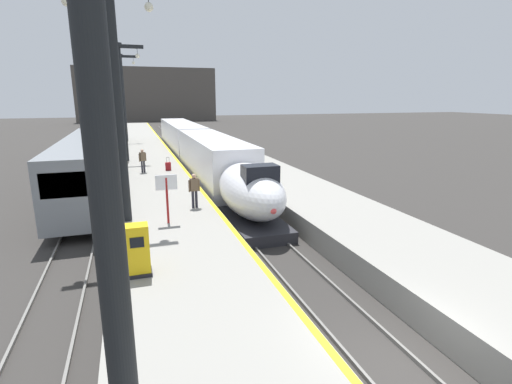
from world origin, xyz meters
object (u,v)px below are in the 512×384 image
Objects in this scene: station_column_mid at (116,84)px; departure_info_board at (167,189)px; regional_train_adjacent at (99,147)px; passenger_near_edge at (143,159)px; station_column_distant at (122,90)px; station_column_near at (99,85)px; passenger_mid_platform at (194,188)px; rolling_suitcase at (168,166)px; highspeed_train_main at (198,150)px; station_column_far at (121,92)px; ticket_machine_yellow at (138,252)px.

station_column_mid reaches higher than departure_info_board.
regional_train_adjacent is 21.66× the size of passenger_near_edge.
regional_train_adjacent is at bearing -98.50° from station_column_distant.
station_column_near is 44.79m from station_column_distant.
departure_info_board is at bearing -30.05° from station_column_mid.
passenger_mid_platform is at bearing 18.17° from station_column_mid.
passenger_mid_platform is at bearing -88.64° from rolling_suitcase.
highspeed_train_main is 7.75m from station_column_far.
passenger_mid_platform is 2.57m from departure_info_board.
station_column_mid is 17.21m from station_column_far.
station_column_mid is at bearing -95.87° from passenger_near_edge.
station_column_distant is 39.22m from ticket_machine_yellow.
highspeed_train_main is 17.91× the size of departure_info_board.
station_column_mid is 4.59× the size of departure_info_board.
passenger_near_edge is 16.99m from ticket_machine_yellow.
station_column_distant is 6.04× the size of passenger_mid_platform.
rolling_suitcase is at bearing -53.29° from regional_train_adjacent.
highspeed_train_main is 3.72× the size of station_column_distant.
departure_info_board is (1.70, -18.19, -4.19)m from station_column_far.
station_column_far is 5.62× the size of passenger_near_edge.
station_column_distant is at bearing 81.50° from regional_train_adjacent.
departure_info_board is at bearing -95.64° from rolling_suitcase.
regional_train_adjacent is 8.63m from rolling_suitcase.
station_column_far is at bearing 90.00° from station_column_mid.
highspeed_train_main is at bearing 75.53° from ticket_machine_yellow.
station_column_far reaches higher than station_column_near.
station_column_far is 5.62× the size of passenger_mid_platform.
station_column_distant is at bearing 95.68° from passenger_mid_platform.
highspeed_train_main is at bearing 43.71° from passenger_near_edge.
passenger_mid_platform is (3.19, -16.16, -4.70)m from station_column_far.
rolling_suitcase is at bearing 9.24° from passenger_near_edge.
rolling_suitcase is at bearing -124.89° from highspeed_train_main.
station_column_mid is 6.08× the size of ticket_machine_yellow.
station_column_far reaches higher than rolling_suitcase.
ticket_machine_yellow is at bearing -105.84° from departure_info_board.
regional_train_adjacent is 19.77m from departure_info_board.
ticket_machine_yellow is at bearing -104.47° from highspeed_train_main.
regional_train_adjacent is 5.25m from station_column_far.
passenger_near_edge reaches higher than rolling_suitcase.
station_column_near is 23.34m from passenger_near_edge.
passenger_near_edge and passenger_mid_platform have the same top height.
station_column_far is (-0.00, 17.21, -0.12)m from station_column_mid.
passenger_near_edge is (1.15, -21.89, -5.08)m from station_column_distant.
station_column_near reaches higher than ticket_machine_yellow.
station_column_far is 23.49m from ticket_machine_yellow.
station_column_near is at bearing -92.82° from ticket_machine_yellow.
regional_train_adjacent is 18.16m from passenger_mid_platform.
rolling_suitcase is 0.61× the size of ticket_machine_yellow.
rolling_suitcase is (2.94, -5.71, -5.39)m from station_column_far.
station_column_far is (2.20, -1.18, 4.61)m from regional_train_adjacent.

